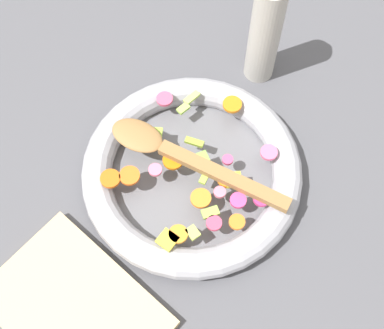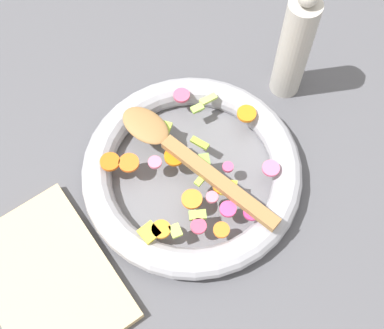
{
  "view_description": "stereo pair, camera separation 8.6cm",
  "coord_description": "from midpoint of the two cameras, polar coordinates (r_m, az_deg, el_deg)",
  "views": [
    {
      "loc": [
        -0.25,
        0.29,
        0.83
      ],
      "look_at": [
        0.0,
        0.0,
        0.05
      ],
      "focal_mm": 50.0,
      "sensor_mm": 36.0,
      "label": 1
    },
    {
      "loc": [
        -0.31,
        0.22,
        0.83
      ],
      "look_at": [
        0.0,
        0.0,
        0.05
      ],
      "focal_mm": 50.0,
      "sensor_mm": 36.0,
      "label": 2
    }
  ],
  "objects": [
    {
      "name": "skillet",
      "position": [
        0.89,
        2.77,
        -1.08
      ],
      "size": [
        0.37,
        0.37,
        0.05
      ],
      "color": "slate",
      "rests_on": "ground_plane"
    },
    {
      "name": "cutting_board",
      "position": [
        0.86,
        -12.24,
        -12.22
      ],
      "size": [
        0.26,
        0.18,
        0.02
      ],
      "color": "tan",
      "rests_on": "ground_plane"
    },
    {
      "name": "pepper_mill",
      "position": [
        0.93,
        13.54,
        11.85
      ],
      "size": [
        0.05,
        0.05,
        0.25
      ],
      "color": "#B2ADA3",
      "rests_on": "ground_plane"
    },
    {
      "name": "wooden_spoon",
      "position": [
        0.86,
        1.69,
        0.99
      ],
      "size": [
        0.32,
        0.11,
        0.01
      ],
      "color": "olive",
      "rests_on": "chopped_vegetables"
    },
    {
      "name": "ground_plane",
      "position": [
        0.91,
        2.71,
        -1.67
      ],
      "size": [
        4.0,
        4.0,
        0.0
      ],
      "primitive_type": "plane",
      "color": "#4C4C51"
    },
    {
      "name": "chopped_vegetables",
      "position": [
        0.85,
        3.0,
        -1.38
      ],
      "size": [
        0.28,
        0.28,
        0.01
      ],
      "color": "#D85E15",
      "rests_on": "skillet"
    }
  ]
}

